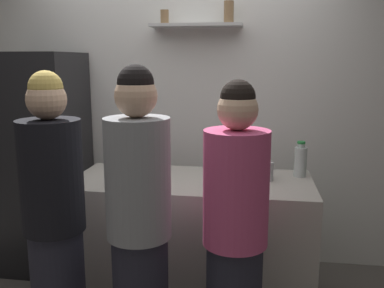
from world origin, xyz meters
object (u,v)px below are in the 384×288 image
(person_blonde, at_px, (55,223))
(wine_bottle_pale_glass, at_px, (244,163))
(refrigerator, at_px, (45,163))
(wine_bottle_dark_glass, at_px, (116,169))
(water_bottle_plastic, at_px, (300,161))
(baking_pan, at_px, (144,167))
(utensil_holder, at_px, (267,171))
(person_grey_hoodie, at_px, (139,228))
(person_pink_top, at_px, (235,237))

(person_blonde, bearing_deg, wine_bottle_pale_glass, -136.73)
(refrigerator, distance_m, person_blonde, 1.24)
(wine_bottle_pale_glass, distance_m, wine_bottle_dark_glass, 0.86)
(wine_bottle_pale_glass, distance_m, water_bottle_plastic, 0.43)
(water_bottle_plastic, bearing_deg, baking_pan, -179.46)
(refrigerator, height_order, wine_bottle_dark_glass, refrigerator)
(utensil_holder, bearing_deg, baking_pan, 172.21)
(person_grey_hoodie, relative_size, person_blonde, 1.02)
(utensil_holder, relative_size, person_grey_hoodie, 0.13)
(person_pink_top, bearing_deg, wine_bottle_pale_glass, 138.14)
(refrigerator, distance_m, baking_pan, 0.91)
(wine_bottle_pale_glass, height_order, person_pink_top, person_pink_top)
(utensil_holder, xyz_separation_m, person_blonde, (-1.18, -0.77, -0.14))
(wine_bottle_pale_glass, relative_size, water_bottle_plastic, 1.28)
(baking_pan, height_order, wine_bottle_dark_glass, wine_bottle_dark_glass)
(person_grey_hoodie, bearing_deg, baking_pan, -1.26)
(water_bottle_plastic, height_order, person_pink_top, person_pink_top)
(baking_pan, distance_m, person_pink_top, 1.15)
(water_bottle_plastic, xyz_separation_m, person_grey_hoodie, (-0.92, -0.95, -0.17))
(baking_pan, bearing_deg, person_pink_top, -50.79)
(water_bottle_plastic, bearing_deg, person_blonde, -147.38)
(person_pink_top, relative_size, person_grey_hoodie, 0.96)
(baking_pan, height_order, person_blonde, person_blonde)
(refrigerator, relative_size, wine_bottle_dark_glass, 5.50)
(wine_bottle_pale_glass, bearing_deg, person_pink_top, -91.54)
(person_grey_hoodie, bearing_deg, wine_bottle_dark_glass, 14.67)
(wine_bottle_dark_glass, height_order, person_blonde, person_blonde)
(utensil_holder, distance_m, wine_bottle_dark_glass, 1.02)
(wine_bottle_dark_glass, height_order, person_grey_hoodie, person_grey_hoodie)
(person_pink_top, height_order, person_grey_hoodie, person_grey_hoodie)
(utensil_holder, bearing_deg, water_bottle_plastic, 29.43)
(utensil_holder, xyz_separation_m, person_pink_top, (-0.18, -0.76, -0.17))
(wine_bottle_pale_glass, bearing_deg, water_bottle_plastic, 22.49)
(wine_bottle_pale_glass, height_order, person_grey_hoodie, person_grey_hoodie)
(refrigerator, xyz_separation_m, baking_pan, (0.89, -0.18, 0.04))
(person_pink_top, bearing_deg, baking_pan, 178.88)
(wine_bottle_dark_glass, relative_size, water_bottle_plastic, 1.27)
(utensil_holder, xyz_separation_m, wine_bottle_pale_glass, (-0.16, -0.03, 0.06))
(utensil_holder, distance_m, water_bottle_plastic, 0.28)
(wine_bottle_pale_glass, relative_size, person_blonde, 0.20)
(baking_pan, xyz_separation_m, wine_bottle_pale_glass, (0.74, -0.15, 0.10))
(utensil_holder, bearing_deg, person_grey_hoodie, -129.61)
(wine_bottle_pale_glass, xyz_separation_m, person_blonde, (-1.02, -0.74, -0.20))
(person_blonde, bearing_deg, refrigerator, -53.31)
(water_bottle_plastic, bearing_deg, wine_bottle_dark_glass, -160.38)
(wine_bottle_dark_glass, xyz_separation_m, person_grey_hoodie, (0.29, -0.52, -0.18))
(person_pink_top, relative_size, person_blonde, 0.98)
(wine_bottle_pale_glass, bearing_deg, person_blonde, -143.97)
(refrigerator, relative_size, person_grey_hoodie, 1.05)
(water_bottle_plastic, distance_m, person_pink_top, 1.01)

